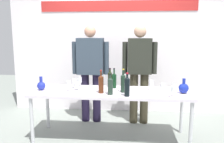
% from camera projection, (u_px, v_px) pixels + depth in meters
% --- Properties ---
extents(ground_plane, '(10.00, 10.00, 0.00)m').
position_uv_depth(ground_plane, '(111.00, 138.00, 3.50)').
color(ground_plane, gray).
extents(back_wall, '(4.28, 0.11, 3.00)m').
position_uv_depth(back_wall, '(118.00, 36.00, 4.58)').
color(back_wall, white).
rests_on(back_wall, ground).
extents(display_table, '(2.29, 0.71, 0.73)m').
position_uv_depth(display_table, '(111.00, 95.00, 3.39)').
color(display_table, silver).
rests_on(display_table, ground).
extents(decanter_blue_left, '(0.12, 0.12, 0.20)m').
position_uv_depth(decanter_blue_left, '(41.00, 85.00, 3.43)').
color(decanter_blue_left, '#202C9A').
rests_on(decanter_blue_left, display_table).
extents(decanter_blue_right, '(0.14, 0.14, 0.21)m').
position_uv_depth(decanter_blue_right, '(184.00, 88.00, 3.25)').
color(decanter_blue_right, '#182A9C').
rests_on(decanter_blue_right, display_table).
extents(presenter_left, '(0.64, 0.22, 1.69)m').
position_uv_depth(presenter_left, '(91.00, 67.00, 4.05)').
color(presenter_left, black).
rests_on(presenter_left, ground).
extents(presenter_right, '(0.59, 0.22, 1.70)m').
position_uv_depth(presenter_right, '(139.00, 68.00, 3.97)').
color(presenter_right, '#343021').
rests_on(presenter_right, ground).
extents(wine_bottle_0, '(0.07, 0.07, 0.33)m').
position_uv_depth(wine_bottle_0, '(101.00, 83.00, 3.25)').
color(wine_bottle_0, '#4F2411').
rests_on(wine_bottle_0, display_table).
extents(wine_bottle_1, '(0.07, 0.07, 0.31)m').
position_uv_depth(wine_bottle_1, '(114.00, 80.00, 3.55)').
color(wine_bottle_1, black).
rests_on(wine_bottle_1, display_table).
extents(wine_bottle_2, '(0.07, 0.07, 0.32)m').
position_uv_depth(wine_bottle_2, '(127.00, 86.00, 3.08)').
color(wine_bottle_2, black).
rests_on(wine_bottle_2, display_table).
extents(wine_bottle_3, '(0.07, 0.07, 0.29)m').
position_uv_depth(wine_bottle_3, '(110.00, 85.00, 3.17)').
color(wine_bottle_3, '#213228').
rests_on(wine_bottle_3, display_table).
extents(wine_bottle_4, '(0.07, 0.07, 0.34)m').
position_uv_depth(wine_bottle_4, '(123.00, 82.00, 3.29)').
color(wine_bottle_4, '#1A2F22').
rests_on(wine_bottle_4, display_table).
extents(wine_bottle_5, '(0.06, 0.06, 0.30)m').
position_uv_depth(wine_bottle_5, '(110.00, 78.00, 3.65)').
color(wine_bottle_5, black).
rests_on(wine_bottle_5, display_table).
extents(wine_glass_left_0, '(0.06, 0.06, 0.15)m').
position_uv_depth(wine_glass_left_0, '(80.00, 80.00, 3.64)').
color(wine_glass_left_0, white).
rests_on(wine_glass_left_0, display_table).
extents(wine_glass_left_1, '(0.07, 0.07, 0.13)m').
position_uv_depth(wine_glass_left_1, '(77.00, 84.00, 3.42)').
color(wine_glass_left_1, white).
rests_on(wine_glass_left_1, display_table).
extents(wine_glass_left_2, '(0.06, 0.06, 0.15)m').
position_uv_depth(wine_glass_left_2, '(69.00, 84.00, 3.35)').
color(wine_glass_left_2, white).
rests_on(wine_glass_left_2, display_table).
extents(wine_glass_left_3, '(0.07, 0.07, 0.14)m').
position_uv_depth(wine_glass_left_3, '(74.00, 81.00, 3.55)').
color(wine_glass_left_3, white).
rests_on(wine_glass_left_3, display_table).
extents(wine_glass_right_0, '(0.06, 0.06, 0.16)m').
position_uv_depth(wine_glass_right_0, '(175.00, 88.00, 3.09)').
color(wine_glass_right_0, white).
rests_on(wine_glass_right_0, display_table).
extents(wine_glass_right_1, '(0.06, 0.06, 0.14)m').
position_uv_depth(wine_glass_right_1, '(163.00, 87.00, 3.20)').
color(wine_glass_right_1, white).
rests_on(wine_glass_right_1, display_table).
extents(wine_glass_right_2, '(0.06, 0.06, 0.15)m').
position_uv_depth(wine_glass_right_2, '(173.00, 89.00, 3.02)').
color(wine_glass_right_2, white).
rests_on(wine_glass_right_2, display_table).
extents(wine_glass_right_3, '(0.06, 0.06, 0.16)m').
position_uv_depth(wine_glass_right_3, '(151.00, 83.00, 3.38)').
color(wine_glass_right_3, white).
rests_on(wine_glass_right_3, display_table).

